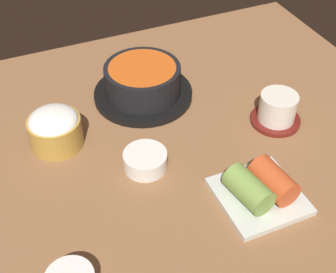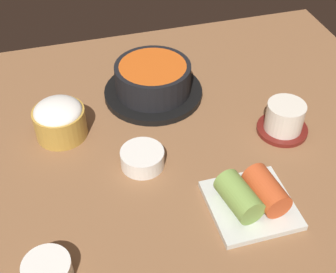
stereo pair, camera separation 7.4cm
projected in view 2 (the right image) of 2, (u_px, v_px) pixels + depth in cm
name	position (u px, v px, depth cm)	size (l,w,h in cm)	color
dining_table	(154.00, 148.00, 81.56)	(100.00, 76.00, 2.00)	brown
stone_pot	(153.00, 81.00, 89.13)	(19.22, 19.22, 6.83)	black
rice_bowl	(59.00, 119.00, 80.39)	(9.08, 9.08, 6.91)	#B78C38
tea_cup_with_saucer	(284.00, 119.00, 81.50)	(9.12, 9.12, 5.96)	maroon
banchan_cup_center	(142.00, 158.00, 76.08)	(7.27, 7.27, 2.98)	white
kimchi_plate	(252.00, 198.00, 69.02)	(12.51, 12.51, 5.31)	silver
side_bowl_near	(48.00, 271.00, 60.44)	(6.49, 6.49, 3.24)	white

